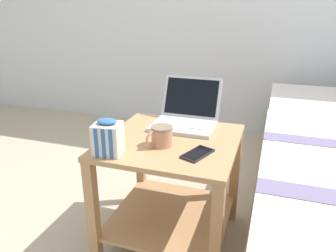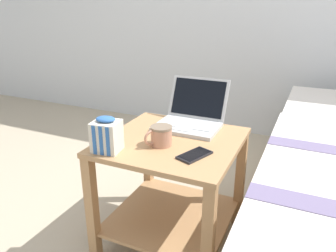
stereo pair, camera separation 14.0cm
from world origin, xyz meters
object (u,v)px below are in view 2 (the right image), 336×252
mug_front_left (161,135)px  cell_phone (195,155)px  snack_bag (107,135)px  laptop (191,117)px

mug_front_left → cell_phone: mug_front_left is taller
snack_bag → cell_phone: size_ratio=0.92×
snack_bag → cell_phone: snack_bag is taller
snack_bag → mug_front_left: bearing=38.9°
laptop → snack_bag: (-0.21, -0.42, 0.02)m
snack_bag → cell_phone: (0.34, 0.10, -0.06)m
mug_front_left → snack_bag: 0.23m
laptop → mug_front_left: size_ratio=2.56×
laptop → cell_phone: bearing=-66.7°
laptop → cell_phone: 0.35m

